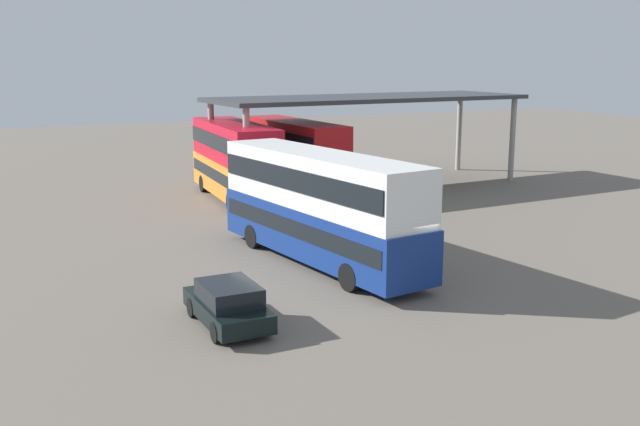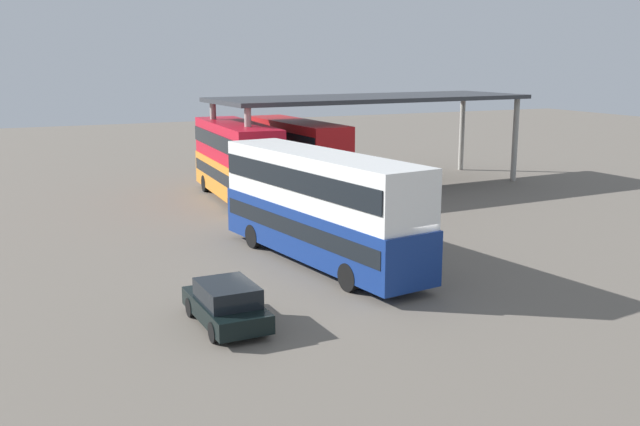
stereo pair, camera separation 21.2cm
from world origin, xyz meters
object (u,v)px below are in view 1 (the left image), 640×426
double_decker_main (320,203)px  double_decker_mid_row (294,153)px  double_decker_near_canopy (235,158)px  parked_hatchback (228,304)px

double_decker_main → double_decker_mid_row: 15.97m
double_decker_main → double_decker_near_canopy: 13.79m
double_decker_near_canopy → double_decker_mid_row: 4.38m
parked_hatchback → double_decker_mid_row: double_decker_mid_row is taller
double_decker_mid_row → double_decker_near_canopy: bearing=104.6°
double_decker_near_canopy → parked_hatchback: bearing=163.7°
parked_hatchback → double_decker_mid_row: 22.81m
double_decker_main → double_decker_mid_row: double_decker_main is taller
double_decker_near_canopy → double_decker_main: bearing=178.1°
parked_hatchback → double_decker_near_canopy: size_ratio=0.37×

